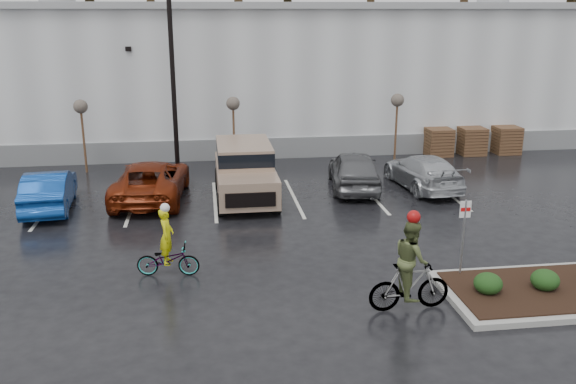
{
  "coord_description": "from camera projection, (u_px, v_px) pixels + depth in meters",
  "views": [
    {
      "loc": [
        -2.74,
        -13.89,
        6.88
      ],
      "look_at": [
        -0.22,
        4.5,
        1.3
      ],
      "focal_mm": 38.0,
      "sensor_mm": 36.0,
      "label": 1
    }
  ],
  "objects": [
    {
      "name": "pallet_stack_b",
      "position": [
        471.0,
        141.0,
        29.94
      ],
      "size": [
        1.2,
        1.2,
        1.35
      ],
      "primitive_type": "cube",
      "color": "#4A291D",
      "rests_on": "ground"
    },
    {
      "name": "warehouse",
      "position": [
        251.0,
        67.0,
        35.33
      ],
      "size": [
        60.5,
        15.5,
        7.2
      ],
      "color": "silver",
      "rests_on": "ground"
    },
    {
      "name": "pallet_stack_c",
      "position": [
        506.0,
        140.0,
        30.17
      ],
      "size": [
        1.2,
        1.2,
        1.35
      ],
      "primitive_type": "cube",
      "color": "#4A291D",
      "rests_on": "ground"
    },
    {
      "name": "fire_lane_sign",
      "position": [
        464.0,
        229.0,
        15.8
      ],
      "size": [
        0.3,
        0.05,
        2.2
      ],
      "color": "gray",
      "rests_on": "ground"
    },
    {
      "name": "sapling_east",
      "position": [
        397.0,
        104.0,
        27.85
      ],
      "size": [
        0.6,
        0.6,
        3.2
      ],
      "color": "#4A291D",
      "rests_on": "ground"
    },
    {
      "name": "car_grey",
      "position": [
        354.0,
        170.0,
        24.16
      ],
      "size": [
        2.41,
        4.73,
        1.54
      ],
      "primitive_type": "imported",
      "rotation": [
        0.0,
        0.0,
        3.01
      ],
      "color": "#5A5B5F",
      "rests_on": "ground"
    },
    {
      "name": "cyclist_olive",
      "position": [
        410.0,
        275.0,
        14.31
      ],
      "size": [
        1.94,
        0.94,
        2.49
      ],
      "rotation": [
        0.0,
        0.0,
        1.62
      ],
      "color": "#3F3F44",
      "rests_on": "ground"
    },
    {
      "name": "shrub_b",
      "position": [
        545.0,
        280.0,
        15.17
      ],
      "size": [
        0.7,
        0.7,
        0.52
      ],
      "primitive_type": "ellipsoid",
      "color": "#173211",
      "rests_on": "curb_island"
    },
    {
      "name": "car_red",
      "position": [
        151.0,
        180.0,
        22.81
      ],
      "size": [
        2.85,
        5.46,
        1.47
      ],
      "primitive_type": "imported",
      "rotation": [
        0.0,
        0.0,
        3.06
      ],
      "color": "maroon",
      "rests_on": "ground"
    },
    {
      "name": "suv_tan",
      "position": [
        245.0,
        173.0,
        22.71
      ],
      "size": [
        2.2,
        5.1,
        2.06
      ],
      "primitive_type": null,
      "color": "gray",
      "rests_on": "ground"
    },
    {
      "name": "cyclist_hivis",
      "position": [
        168.0,
        253.0,
        16.25
      ],
      "size": [
        1.74,
        0.79,
        2.03
      ],
      "rotation": [
        0.0,
        0.0,
        1.45
      ],
      "color": "#3F3F44",
      "rests_on": "ground"
    },
    {
      "name": "car_blue",
      "position": [
        49.0,
        190.0,
        21.69
      ],
      "size": [
        1.88,
        4.38,
        1.4
      ],
      "primitive_type": "imported",
      "rotation": [
        0.0,
        0.0,
        3.23
      ],
      "color": "navy",
      "rests_on": "ground"
    },
    {
      "name": "ground",
      "position": [
        320.0,
        291.0,
        15.52
      ],
      "size": [
        120.0,
        120.0,
        0.0
      ],
      "primitive_type": "plane",
      "color": "black",
      "rests_on": "ground"
    },
    {
      "name": "wooded_ridge",
      "position": [
        232.0,
        52.0,
        57.35
      ],
      "size": [
        80.0,
        25.0,
        6.0
      ],
      "primitive_type": "cube",
      "color": "#29421B",
      "rests_on": "ground"
    },
    {
      "name": "sapling_mid",
      "position": [
        233.0,
        107.0,
        26.87
      ],
      "size": [
        0.6,
        0.6,
        3.2
      ],
      "color": "#4A291D",
      "rests_on": "ground"
    },
    {
      "name": "pallet_stack_a",
      "position": [
        438.0,
        142.0,
        29.71
      ],
      "size": [
        1.2,
        1.2,
        1.35
      ],
      "primitive_type": "cube",
      "color": "#4A291D",
      "rests_on": "ground"
    },
    {
      "name": "sapling_west",
      "position": [
        81.0,
        111.0,
        26.03
      ],
      "size": [
        0.6,
        0.6,
        3.2
      ],
      "color": "#4A291D",
      "rests_on": "ground"
    },
    {
      "name": "car_far_silver",
      "position": [
        423.0,
        171.0,
        24.3
      ],
      "size": [
        2.29,
        4.77,
        1.34
      ],
      "primitive_type": "imported",
      "rotation": [
        0.0,
        0.0,
        3.23
      ],
      "color": "#B8BCC1",
      "rests_on": "ground"
    },
    {
      "name": "shrub_a",
      "position": [
        488.0,
        283.0,
        14.97
      ],
      "size": [
        0.7,
        0.7,
        0.52
      ],
      "primitive_type": "ellipsoid",
      "color": "#173211",
      "rests_on": "curb_island"
    },
    {
      "name": "lamppost",
      "position": [
        171.0,
        40.0,
        24.75
      ],
      "size": [
        0.5,
        1.0,
        9.22
      ],
      "color": "black",
      "rests_on": "ground"
    }
  ]
}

